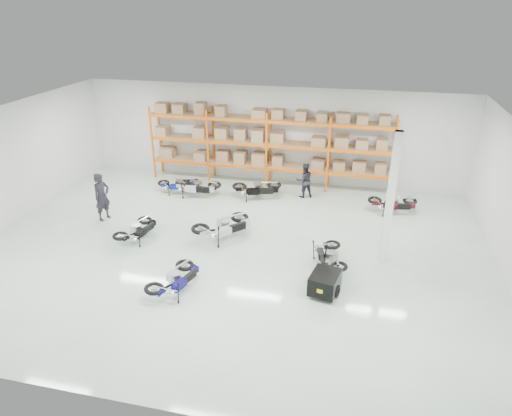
% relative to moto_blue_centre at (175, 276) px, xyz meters
% --- Properties ---
extents(room, '(18.00, 18.00, 18.00)m').
position_rel_moto_blue_centre_xyz_m(room, '(0.97, 2.77, 1.72)').
color(room, silver).
rests_on(room, ground).
extents(pallet_rack, '(11.28, 0.98, 3.62)m').
position_rel_moto_blue_centre_xyz_m(pallet_rack, '(0.97, 9.22, 1.72)').
color(pallet_rack, '#E55F0C').
rests_on(pallet_rack, ground).
extents(structural_column, '(0.25, 0.25, 4.50)m').
position_rel_moto_blue_centre_xyz_m(structural_column, '(6.17, 3.27, 1.72)').
color(structural_column, white).
rests_on(structural_column, ground).
extents(moto_blue_centre, '(1.32, 1.92, 1.13)m').
position_rel_moto_blue_centre_xyz_m(moto_blue_centre, '(0.00, 0.00, 0.00)').
color(moto_blue_centre, '#0B074F').
rests_on(moto_blue_centre, ground).
extents(moto_silver_left, '(2.11, 2.17, 1.31)m').
position_rel_moto_blue_centre_xyz_m(moto_silver_left, '(0.47, 3.55, 0.09)').
color(moto_silver_left, '#BABCC1').
rests_on(moto_silver_left, ground).
extents(moto_black_far_left, '(1.16, 1.79, 1.07)m').
position_rel_moto_blue_centre_xyz_m(moto_black_far_left, '(-2.60, 2.73, -0.03)').
color(moto_black_far_left, black).
rests_on(moto_black_far_left, ground).
extents(moto_touring_right, '(1.18, 1.81, 1.08)m').
position_rel_moto_blue_centre_xyz_m(moto_touring_right, '(4.41, 2.43, -0.02)').
color(moto_touring_right, black).
rests_on(moto_touring_right, ground).
extents(trailer, '(0.98, 1.73, 0.70)m').
position_rel_moto_blue_centre_xyz_m(trailer, '(4.41, 0.83, -0.12)').
color(trailer, black).
rests_on(trailer, ground).
extents(moto_back_a, '(1.78, 1.36, 1.03)m').
position_rel_moto_blue_centre_xyz_m(moto_back_a, '(-2.82, 7.30, -0.05)').
color(moto_back_a, navy).
rests_on(moto_back_a, ground).
extents(moto_back_b, '(1.87, 1.00, 1.18)m').
position_rel_moto_blue_centre_xyz_m(moto_back_b, '(-1.86, 7.09, 0.03)').
color(moto_back_b, silver).
rests_on(moto_back_b, ground).
extents(moto_back_c, '(2.08, 1.47, 1.22)m').
position_rel_moto_blue_centre_xyz_m(moto_back_c, '(0.84, 7.45, 0.04)').
color(moto_back_c, black).
rests_on(moto_back_c, ground).
extents(moto_back_d, '(1.87, 1.17, 1.12)m').
position_rel_moto_blue_centre_xyz_m(moto_back_d, '(6.65, 7.22, -0.00)').
color(moto_back_d, '#450D16').
rests_on(moto_back_d, ground).
extents(person_left, '(0.68, 0.82, 1.94)m').
position_rel_moto_blue_centre_xyz_m(person_left, '(-4.68, 4.00, 0.44)').
color(person_left, black).
rests_on(person_left, ground).
extents(person_back, '(0.94, 0.86, 1.57)m').
position_rel_moto_blue_centre_xyz_m(person_back, '(2.85, 8.02, 0.25)').
color(person_back, black).
rests_on(person_back, ground).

